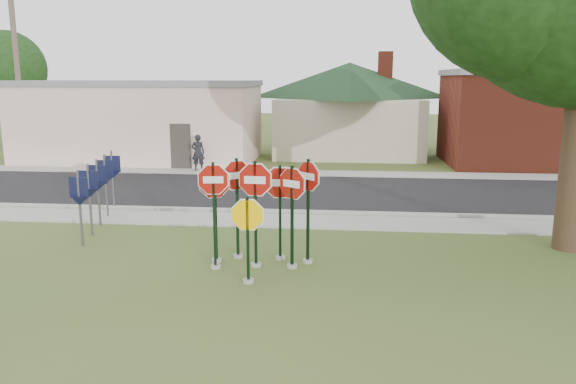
# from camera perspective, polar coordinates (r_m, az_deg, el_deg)

# --- Properties ---
(ground) EXTENTS (120.00, 120.00, 0.00)m
(ground) POSITION_cam_1_polar(r_m,az_deg,el_deg) (11.94, -3.17, -9.64)
(ground) COLOR #35511E
(ground) RESTS_ON ground
(sidewalk_near) EXTENTS (60.00, 1.60, 0.06)m
(sidewalk_near) POSITION_cam_1_polar(r_m,az_deg,el_deg) (17.14, -0.34, -2.95)
(sidewalk_near) COLOR gray
(sidewalk_near) RESTS_ON ground
(road) EXTENTS (60.00, 7.00, 0.04)m
(road) POSITION_cam_1_polar(r_m,az_deg,el_deg) (21.51, 0.93, -0.01)
(road) COLOR black
(road) RESTS_ON ground
(sidewalk_far) EXTENTS (60.00, 1.60, 0.06)m
(sidewalk_far) POSITION_cam_1_polar(r_m,az_deg,el_deg) (25.72, 1.73, 1.90)
(sidewalk_far) COLOR gray
(sidewalk_far) RESTS_ON ground
(curb) EXTENTS (60.00, 0.20, 0.14)m
(curb) POSITION_cam_1_polar(r_m,az_deg,el_deg) (18.09, -0.01, -2.05)
(curb) COLOR gray
(curb) RESTS_ON ground
(stop_sign_center) EXTENTS (1.07, 0.24, 2.59)m
(stop_sign_center) POSITION_cam_1_polar(r_m,az_deg,el_deg) (12.77, -3.34, -0.70)
(stop_sign_center) COLOR gray
(stop_sign_center) RESTS_ON ground
(stop_sign_yellow) EXTENTS (0.97, 0.24, 1.98)m
(stop_sign_yellow) POSITION_cam_1_polar(r_m,az_deg,el_deg) (11.85, -4.12, -4.00)
(stop_sign_yellow) COLOR gray
(stop_sign_yellow) RESTS_ON ground
(stop_sign_left) EXTENTS (0.96, 0.24, 2.57)m
(stop_sign_left) POSITION_cam_1_polar(r_m,az_deg,el_deg) (12.74, -7.54, -1.00)
(stop_sign_left) COLOR gray
(stop_sign_left) RESTS_ON ground
(stop_sign_right) EXTENTS (0.85, 0.56, 2.48)m
(stop_sign_right) POSITION_cam_1_polar(r_m,az_deg,el_deg) (12.68, 0.42, -1.18)
(stop_sign_right) COLOR gray
(stop_sign_right) RESTS_ON ground
(stop_sign_back_right) EXTENTS (1.06, 0.24, 2.42)m
(stop_sign_back_right) POSITION_cam_1_polar(r_m,az_deg,el_deg) (13.29, -0.81, -0.77)
(stop_sign_back_right) COLOR gray
(stop_sign_back_right) RESTS_ON ground
(stop_sign_back_left) EXTENTS (0.84, 0.60, 2.55)m
(stop_sign_back_left) POSITION_cam_1_polar(r_m,az_deg,el_deg) (13.45, -5.20, -0.28)
(stop_sign_back_left) COLOR gray
(stop_sign_back_left) RESTS_ON ground
(stop_sign_far_right) EXTENTS (0.73, 0.67, 2.58)m
(stop_sign_far_right) POSITION_cam_1_polar(r_m,az_deg,el_deg) (13.02, 2.06, -0.61)
(stop_sign_far_right) COLOR gray
(stop_sign_far_right) RESTS_ON ground
(stop_sign_far_left) EXTENTS (0.91, 0.55, 2.45)m
(stop_sign_far_left) POSITION_cam_1_polar(r_m,az_deg,el_deg) (13.20, -7.41, -0.84)
(stop_sign_far_left) COLOR gray
(stop_sign_far_left) RESTS_ON ground
(route_sign_row) EXTENTS (1.43, 4.63, 2.00)m
(route_sign_row) POSITION_cam_1_polar(r_m,az_deg,el_deg) (17.35, -18.74, 0.65)
(route_sign_row) COLOR #59595E
(route_sign_row) RESTS_ON ground
(building_stucco) EXTENTS (12.20, 6.20, 4.20)m
(building_stucco) POSITION_cam_1_polar(r_m,az_deg,el_deg) (31.01, -14.69, 7.12)
(building_stucco) COLOR silver
(building_stucco) RESTS_ON ground
(building_house) EXTENTS (11.60, 11.60, 6.20)m
(building_house) POSITION_cam_1_polar(r_m,az_deg,el_deg) (33.01, 6.26, 10.26)
(building_house) COLOR #B3A68E
(building_house) RESTS_ON ground
(building_brick) EXTENTS (10.20, 6.20, 4.75)m
(building_brick) POSITION_cam_1_polar(r_m,az_deg,el_deg) (31.29, 25.02, 6.93)
(building_brick) COLOR maroon
(building_brick) RESTS_ON ground
(utility_pole_near) EXTENTS (2.20, 0.26, 9.50)m
(utility_pole_near) POSITION_cam_1_polar(r_m,az_deg,el_deg) (30.59, -25.85, 11.60)
(utility_pole_near) COLOR #4A3B31
(utility_pole_near) RESTS_ON ground
(bg_tree_left) EXTENTS (4.90, 4.90, 7.35)m
(bg_tree_left) POSITION_cam_1_polar(r_m,az_deg,el_deg) (41.22, -26.66, 11.08)
(bg_tree_left) COLOR black
(bg_tree_left) RESTS_ON ground
(pedestrian) EXTENTS (0.66, 0.47, 1.69)m
(pedestrian) POSITION_cam_1_polar(r_m,az_deg,el_deg) (26.55, -9.13, 3.98)
(pedestrian) COLOR black
(pedestrian) RESTS_ON sidewalk_far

